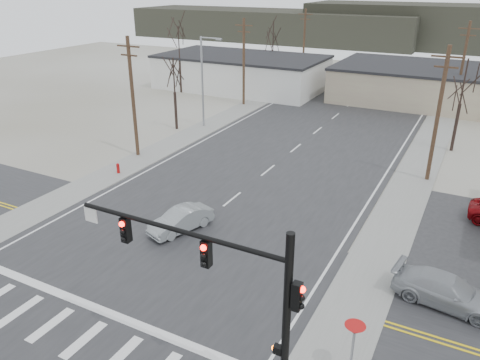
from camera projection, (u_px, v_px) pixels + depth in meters
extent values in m
plane|color=beige|center=(163.00, 255.00, 25.99)|extent=(140.00, 140.00, 0.00)
cube|color=#252527|center=(273.00, 166.00, 38.17)|extent=(18.00, 110.00, 0.05)
cube|color=#252527|center=(163.00, 255.00, 25.99)|extent=(90.00, 10.00, 0.04)
cube|color=gray|center=(197.00, 132.00, 46.75)|extent=(3.00, 90.00, 0.06)
cube|color=gray|center=(418.00, 169.00, 37.70)|extent=(3.00, 90.00, 0.06)
cylinder|color=black|center=(286.00, 329.00, 15.34)|extent=(0.28, 0.28, 7.20)
cylinder|color=black|center=(176.00, 230.00, 16.10)|extent=(8.40, 0.18, 0.18)
cube|color=black|center=(206.00, 253.00, 15.83)|extent=(0.32, 0.30, 1.00)
cube|color=black|center=(126.00, 230.00, 17.32)|extent=(0.32, 0.30, 1.00)
sphere|color=#FF0C05|center=(203.00, 248.00, 15.56)|extent=(0.22, 0.22, 0.22)
sphere|color=#FF0C05|center=(122.00, 224.00, 17.06)|extent=(0.22, 0.22, 0.22)
cube|color=black|center=(297.00, 296.00, 14.66)|extent=(0.30, 0.30, 1.00)
cube|color=silver|center=(91.00, 215.00, 17.97)|extent=(0.60, 0.04, 0.60)
cube|color=black|center=(278.00, 349.00, 15.85)|extent=(0.30, 0.25, 0.30)
sphere|color=#FF5905|center=(274.00, 348.00, 15.91)|extent=(0.18, 0.18, 0.18)
cylinder|color=#A50C0C|center=(118.00, 169.00, 36.71)|extent=(0.24, 0.24, 0.70)
sphere|color=#A50C0C|center=(118.00, 165.00, 36.55)|extent=(0.24, 0.24, 0.24)
cylinder|color=gray|center=(352.00, 352.00, 17.82)|extent=(0.10, 0.10, 2.10)
cone|color=#A50C0C|center=(355.00, 330.00, 17.39)|extent=(0.80, 0.80, 0.40)
cube|color=silver|center=(241.00, 73.00, 64.47)|extent=(22.00, 12.00, 4.20)
cube|color=black|center=(241.00, 56.00, 63.58)|extent=(22.30, 12.30, 0.30)
cube|color=tan|center=(446.00, 87.00, 56.66)|extent=(26.00, 14.00, 4.00)
cube|color=black|center=(450.00, 69.00, 55.80)|extent=(26.30, 14.30, 0.30)
cylinder|color=#4C3623|center=(133.00, 99.00, 38.66)|extent=(0.30, 0.30, 10.00)
cube|color=#4C3623|center=(128.00, 46.00, 36.99)|extent=(2.20, 0.12, 0.12)
cube|color=#4C3623|center=(129.00, 55.00, 37.27)|extent=(1.60, 0.12, 0.12)
cylinder|color=#4C3623|center=(244.00, 63.00, 54.90)|extent=(0.30, 0.30, 10.00)
cube|color=#4C3623|center=(244.00, 25.00, 53.23)|extent=(2.20, 0.12, 0.12)
cube|color=#4C3623|center=(244.00, 32.00, 53.51)|extent=(1.60, 0.12, 0.12)
cylinder|color=#4C3623|center=(304.00, 43.00, 71.14)|extent=(0.30, 0.30, 10.00)
cube|color=#4C3623|center=(305.00, 14.00, 69.47)|extent=(2.20, 0.12, 0.12)
cube|color=#4C3623|center=(305.00, 19.00, 69.75)|extent=(1.60, 0.12, 0.12)
cylinder|color=#4C3623|center=(438.00, 116.00, 33.71)|extent=(0.30, 0.30, 10.00)
cube|color=#4C3623|center=(448.00, 57.00, 32.04)|extent=(2.20, 0.12, 0.12)
cube|color=#4C3623|center=(446.00, 67.00, 32.32)|extent=(1.60, 0.12, 0.12)
cylinder|color=#4C3623|center=(462.00, 68.00, 51.58)|extent=(0.30, 0.30, 10.00)
cube|color=#4C3623|center=(469.00, 28.00, 49.91)|extent=(2.20, 0.12, 0.12)
cube|color=#4C3623|center=(468.00, 35.00, 50.19)|extent=(1.60, 0.12, 0.12)
cylinder|color=gray|center=(202.00, 83.00, 46.77)|extent=(0.20, 0.20, 9.00)
cylinder|color=gray|center=(210.00, 38.00, 44.59)|extent=(2.00, 0.12, 0.12)
cube|color=gray|center=(219.00, 39.00, 44.18)|extent=(0.60, 0.25, 0.18)
cylinder|color=#2F221D|center=(176.00, 111.00, 47.04)|extent=(0.28, 0.28, 3.75)
cylinder|color=#2F221D|center=(174.00, 77.00, 45.70)|extent=(0.14, 0.14, 3.75)
cylinder|color=#2F221D|center=(455.00, 128.00, 40.92)|extent=(0.28, 0.28, 4.25)
cylinder|color=#2F221D|center=(464.00, 84.00, 39.40)|extent=(0.14, 0.14, 4.25)
cylinder|color=#2F221D|center=(272.00, 66.00, 68.43)|extent=(0.28, 0.28, 4.50)
cylinder|color=#2F221D|center=(273.00, 38.00, 66.82)|extent=(0.14, 0.14, 4.50)
cylinder|color=#2F221D|center=(180.00, 75.00, 62.10)|extent=(0.28, 0.28, 4.50)
cylinder|color=#2F221D|center=(179.00, 44.00, 60.49)|extent=(0.14, 0.14, 4.50)
cube|color=#333026|center=(271.00, 25.00, 114.26)|extent=(70.00, 18.00, 7.00)
imported|color=gray|center=(181.00, 220.00, 28.24)|extent=(2.72, 4.41, 1.37)
imported|color=black|center=(365.00, 82.00, 64.81)|extent=(3.76, 5.81, 1.57)
imported|color=black|center=(390.00, 71.00, 73.25)|extent=(2.56, 4.07, 1.29)
imported|color=gray|center=(447.00, 291.00, 21.80)|extent=(5.17, 2.64, 1.44)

